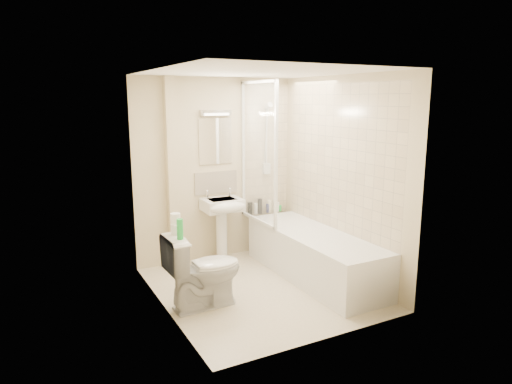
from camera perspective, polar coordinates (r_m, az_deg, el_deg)
floor at (r=5.32m, az=0.51°, el=-11.99°), size 2.50×2.50×0.00m
wall_back at (r=6.07m, az=-5.07°, el=2.77°), size 2.20×0.02×2.40m
wall_left at (r=4.55m, az=-11.75°, el=-0.40°), size 0.02×2.50×2.40m
wall_right at (r=5.56m, az=10.58°, el=1.79°), size 0.02×2.50×2.40m
ceiling at (r=4.88m, az=0.57°, el=14.80°), size 2.20×2.50×0.02m
tile_back at (r=6.36m, az=1.20°, el=5.25°), size 0.70×0.01×1.75m
tile_right at (r=5.53m, az=10.43°, el=4.11°), size 0.01×2.10×1.75m
pipe_boxing at (r=5.81m, az=-10.49°, el=2.22°), size 0.12×0.12×2.40m
splashback at (r=6.09m, az=-5.01°, el=1.17°), size 0.60×0.02×0.30m
mirror at (r=6.02m, az=-5.09°, el=6.33°), size 0.46×0.01×0.60m
strip_light at (r=5.97m, az=-5.07°, el=9.85°), size 0.42×0.07×0.07m
bathtub at (r=5.60m, az=7.26°, el=-7.68°), size 0.70×2.10×0.55m
shower_screen at (r=5.80m, az=0.28°, el=4.90°), size 0.04×0.92×1.80m
shower_fixture at (r=6.31m, az=1.39°, el=6.30°), size 0.10×0.16×0.99m
pedestal_sink at (r=5.96m, az=-4.10°, el=-2.53°), size 0.50×0.47×0.96m
bottle_black_a at (r=6.29m, az=-0.76°, el=-2.08°), size 0.07×0.07×0.18m
bottle_white_a at (r=6.34m, az=-0.02°, el=-2.10°), size 0.05×0.05×0.15m
bottle_black_b at (r=6.36m, az=0.48°, el=-1.79°), size 0.07×0.07×0.21m
bottle_blue at (r=6.43m, az=1.47°, el=-2.04°), size 0.05×0.05×0.12m
bottle_cream at (r=6.44m, az=1.68°, el=-1.80°), size 0.06×0.06×0.17m
bottle_white_b at (r=6.50m, az=2.69°, el=-1.84°), size 0.05×0.05×0.13m
bottle_green at (r=6.53m, az=2.94°, el=-2.02°), size 0.06×0.06×0.08m
toilet at (r=4.79m, az=-6.54°, el=-9.62°), size 0.50×0.81×0.80m
toilet_roll_lower at (r=4.63m, az=-9.96°, el=-4.62°), size 0.11×0.11×0.10m
toilet_roll_upper at (r=4.62m, az=-10.03°, el=-3.30°), size 0.10×0.10×0.11m
green_bottle at (r=4.45m, az=-9.49°, el=-4.61°), size 0.06×0.06×0.20m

